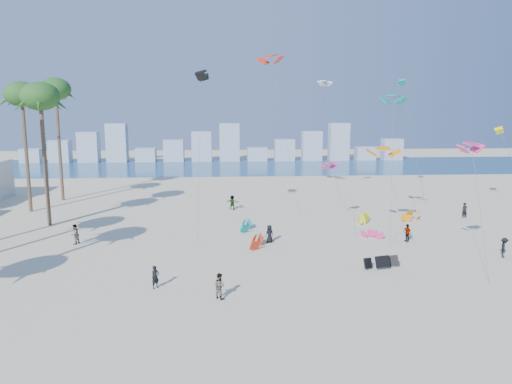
{
  "coord_description": "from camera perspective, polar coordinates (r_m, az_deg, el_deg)",
  "views": [
    {
      "loc": [
        0.13,
        -27.53,
        12.21
      ],
      "look_at": [
        3.0,
        16.0,
        4.5
      ],
      "focal_mm": 34.24,
      "sensor_mm": 36.0,
      "label": 1
    }
  ],
  "objects": [
    {
      "name": "grounded_kites",
      "position": [
        46.85,
        9.21,
        -4.64
      ],
      "size": [
        20.54,
        17.79,
        0.95
      ],
      "color": "red",
      "rests_on": "ground"
    },
    {
      "name": "distant_skyline",
      "position": [
        109.92,
        -4.46,
        5.23
      ],
      "size": [
        85.0,
        3.0,
        8.4
      ],
      "color": "#9EADBF",
      "rests_on": "ground"
    },
    {
      "name": "kitesurfer_near",
      "position": [
        34.17,
        -11.68,
        -9.72
      ],
      "size": [
        0.68,
        0.67,
        1.58
      ],
      "primitive_type": "imported",
      "rotation": [
        0.0,
        0.0,
        0.75
      ],
      "color": "black",
      "rests_on": "ground"
    },
    {
      "name": "ground",
      "position": [
        30.12,
        -3.81,
        -13.92
      ],
      "size": [
        220.0,
        220.0,
        0.0
      ],
      "primitive_type": "plane",
      "color": "beige",
      "rests_on": "ground"
    },
    {
      "name": "flying_kites",
      "position": [
        52.67,
        11.76,
        10.34
      ],
      "size": [
        37.45,
        31.93,
        18.73
      ],
      "color": "#FA3784",
      "rests_on": "ground"
    },
    {
      "name": "kitesurfers_far",
      "position": [
        47.87,
        4.6,
        -3.74
      ],
      "size": [
        40.58,
        21.44,
        1.81
      ],
      "color": "black",
      "rests_on": "ground"
    },
    {
      "name": "ocean",
      "position": [
        100.28,
        -3.82,
        3.01
      ],
      "size": [
        220.0,
        220.0,
        0.0
      ],
      "primitive_type": "plane",
      "color": "navy",
      "rests_on": "ground"
    },
    {
      "name": "kitesurfer_mid",
      "position": [
        31.91,
        -4.31,
        -10.87
      ],
      "size": [
        1.04,
        1.03,
        1.69
      ],
      "primitive_type": "imported",
      "rotation": [
        0.0,
        0.0,
        2.41
      ],
      "color": "gray",
      "rests_on": "ground"
    }
  ]
}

